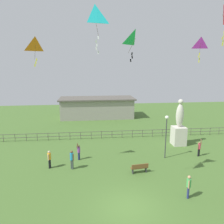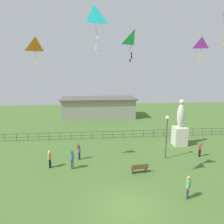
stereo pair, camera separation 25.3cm
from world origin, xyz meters
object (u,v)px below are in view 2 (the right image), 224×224
object	(u,v)px
statue_monument	(180,130)
kite_4	(94,18)
kite_1	(135,39)
park_bench	(139,168)
kite_3	(202,43)
lamppost	(167,128)
person_5	(72,158)
kite_2	(36,45)
kite_0	(223,15)
person_1	(79,151)
person_4	(50,158)
person_2	(200,148)
person_0	(188,186)

from	to	relation	value
statue_monument	kite_4	bearing A→B (deg)	-138.06
kite_1	park_bench	bearing A→B (deg)	63.28
kite_3	kite_1	bearing A→B (deg)	-147.36
statue_monument	kite_3	xyz separation A→B (m)	(-0.26, -3.98, 9.13)
kite_4	lamppost	bearing A→B (deg)	37.31
person_5	kite_3	world-z (taller)	kite_3
park_bench	kite_1	size ratio (longest dim) A/B	0.76
lamppost	kite_2	world-z (taller)	kite_2
kite_0	kite_1	xyz separation A→B (m)	(-6.87, -1.45, -1.95)
lamppost	person_1	distance (m)	8.85
person_4	park_bench	bearing A→B (deg)	-12.91
person_4	person_5	distance (m)	2.05
person_1	kite_3	size ratio (longest dim) A/B	0.78
person_2	kite_4	distance (m)	16.17
statue_monument	person_0	distance (m)	10.90
kite_1	kite_4	xyz separation A→B (m)	(-2.66, -0.43, 1.14)
lamppost	kite_3	world-z (taller)	kite_3
kite_4	statue_monument	bearing A→B (deg)	41.94
kite_1	person_0	bearing A→B (deg)	-27.25
person_5	kite_0	bearing A→B (deg)	-9.88
person_4	kite_3	size ratio (longest dim) A/B	0.73
kite_3	lamppost	bearing A→B (deg)	170.11
person_2	person_1	bearing A→B (deg)	177.68
kite_4	kite_3	bearing A→B (deg)	26.91
person_1	kite_1	size ratio (longest dim) A/B	0.86
kite_1	person_1	bearing A→B (deg)	127.87
statue_monument	person_2	world-z (taller)	statue_monument
person_5	kite_0	size ratio (longest dim) A/B	0.59
kite_0	kite_3	world-z (taller)	kite_0
lamppost	person_4	bearing A→B (deg)	-174.83
statue_monument	kite_3	bearing A→B (deg)	-93.73
person_0	person_4	xyz separation A→B (m)	(-10.32, 5.72, -0.01)
kite_0	kite_2	xyz separation A→B (m)	(-13.99, 1.71, -2.16)
park_bench	statue_monument	bearing A→B (deg)	45.89
lamppost	kite_3	distance (m)	8.26
person_5	person_1	bearing A→B (deg)	74.75
person_4	kite_2	size ratio (longest dim) A/B	0.75
person_0	kite_0	distance (m)	12.64
park_bench	person_0	xyz separation A→B (m)	(2.51, -3.93, 0.50)
person_5	lamppost	bearing A→B (deg)	8.87
person_1	person_2	distance (m)	12.12
lamppost	kite_2	size ratio (longest dim) A/B	1.99
person_4	lamppost	bearing A→B (deg)	5.17
park_bench	kite_1	xyz separation A→B (m)	(-1.05, -2.09, 10.30)
park_bench	kite_4	distance (m)	12.30
person_0	person_2	xyz separation A→B (m)	(4.33, 6.77, -0.06)
person_1	person_5	world-z (taller)	person_1
person_0	kite_0	xyz separation A→B (m)	(3.31, 3.28, 11.75)
lamppost	person_2	world-z (taller)	lamppost
person_1	kite_2	xyz separation A→B (m)	(-2.90, -2.27, 9.68)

